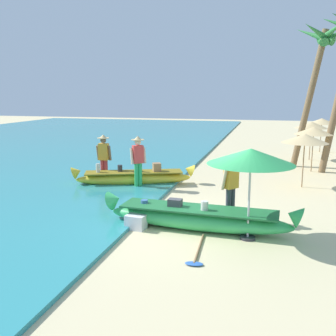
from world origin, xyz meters
The scene contains 14 objects.
ground_plane centered at (0.00, 0.00, 0.00)m, with size 80.00×80.00×0.00m, color beige.
boat_green_foreground centered at (0.04, -0.19, 0.30)m, with size 4.91×1.06×0.86m.
boat_yellow_midground centered at (-3.04, 3.80, 0.29)m, with size 4.34×2.18×0.82m.
person_vendor_hatted centered at (-2.71, 3.33, 1.08)m, with size 0.56×0.50×1.86m.
person_tourist_customer centered at (0.75, 0.60, 1.00)m, with size 0.50×0.56×1.76m.
person_vendor_assistant centered at (-4.24, 3.89, 1.05)m, with size 0.56×0.44×1.81m.
patio_umbrella_large centered at (1.27, -0.52, 1.92)m, with size 1.95×1.95×2.10m.
parasol_row_0 centered at (2.86, 5.02, 1.75)m, with size 1.60×1.60×1.91m.
parasol_row_1 centered at (3.45, 8.06, 1.75)m, with size 1.60×1.60×1.91m.
parasol_row_2 centered at (3.65, 11.14, 1.75)m, with size 1.60×1.60×1.91m.
parasol_row_3 centered at (4.48, 14.06, 1.75)m, with size 1.60×1.60×1.91m.
palm_tree_tall_inland centered at (3.59, 9.10, 4.93)m, with size 2.44×2.76×6.28m.
cooler_box centered at (-1.44, -0.55, 0.18)m, with size 0.48×0.35×0.36m, color silver.
paddle centered at (0.31, -1.67, 0.03)m, with size 0.37×1.71×0.05m.
Camera 1 is at (1.62, -9.11, 3.30)m, focal length 41.20 mm.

